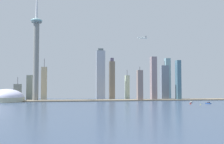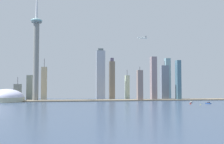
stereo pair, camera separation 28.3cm
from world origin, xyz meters
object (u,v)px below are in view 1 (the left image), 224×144
skyscraper_3 (44,83)px  skyscraper_7 (127,87)px  skyscraper_0 (31,88)px  airplane (142,38)px  skyscraper_6 (168,78)px  stadium_dome (6,98)px  skyscraper_9 (165,82)px  skyscraper_1 (18,92)px  skyscraper_8 (140,85)px  skyscraper_10 (101,75)px  boat_0 (191,103)px  channel_buoy_0 (201,105)px  skyscraper_11 (140,88)px  observation_tower (36,48)px  boat_2 (208,103)px  boat_1 (191,102)px  skyscraper_2 (178,80)px  skyscraper_5 (153,78)px  skyscraper_4 (112,80)px

skyscraper_3 → skyscraper_7: size_ratio=1.34×
skyscraper_7 → skyscraper_0: bearing=176.7°
skyscraper_0 → airplane: size_ratio=2.71×
skyscraper_6 → airplane: (-145.15, -177.70, 107.37)m
stadium_dome → skyscraper_9: size_ratio=0.78×
skyscraper_1 → skyscraper_8: size_ratio=0.70×
skyscraper_10 → boat_0: 327.19m
skyscraper_0 → channel_buoy_0: bearing=-38.7°
skyscraper_1 → skyscraper_6: 498.99m
skyscraper_6 → skyscraper_11: size_ratio=1.78×
skyscraper_8 → skyscraper_10: bearing=141.2°
observation_tower → skyscraper_0: (-20.75, 80.62, -116.36)m
stadium_dome → airplane: airplane is taller
skyscraper_8 → skyscraper_11: 121.89m
skyscraper_9 → boat_2: bearing=-84.5°
skyscraper_10 → skyscraper_11: size_ratio=2.10×
skyscraper_10 → boat_1: bearing=-45.9°
stadium_dome → skyscraper_2: bearing=1.4°
stadium_dome → skyscraper_5: size_ratio=0.72×
observation_tower → boat_1: size_ratio=27.45×
stadium_dome → skyscraper_8: (380.34, -1.91, 34.47)m
observation_tower → airplane: 308.45m
skyscraper_4 → airplane: 191.75m
skyscraper_7 → boat_1: size_ratio=7.43×
skyscraper_0 → boat_2: 531.67m
skyscraper_11 → boat_0: bearing=-81.5°
skyscraper_8 → skyscraper_11: size_ratio=1.29×
skyscraper_2 → skyscraper_5: (-77.06, 12.53, 5.43)m
skyscraper_1 → boat_2: 552.20m
skyscraper_7 → boat_2: 301.25m
skyscraper_2 → boat_1: size_ratio=9.50×
skyscraper_11 → airplane: airplane is taller
skyscraper_3 → boat_0: bearing=-36.5°
skyscraper_9 → boat_0: skyscraper_9 is taller
stadium_dome → skyscraper_6: size_ratio=0.69×
skyscraper_0 → skyscraper_2: 465.26m
observation_tower → boat_2: observation_tower is taller
stadium_dome → skyscraper_0: 122.81m
skyscraper_4 → skyscraper_3: bearing=175.3°
skyscraper_2 → skyscraper_6: (3.83, 97.33, 8.14)m
skyscraper_1 → airplane: size_ratio=2.48×
boat_1 → airplane: (-113.08, 62.24, 176.44)m
skyscraper_7 → channel_buoy_0: size_ratio=43.68×
boat_0 → skyscraper_0: bearing=-106.7°
boat_0 → skyscraper_4: bearing=-131.2°
skyscraper_0 → airplane: (313.72, -174.45, 138.77)m
observation_tower → skyscraper_9: size_ratio=2.88×
skyscraper_2 → skyscraper_9: 53.78m
skyscraper_4 → boat_2: (194.69, -249.19, -62.40)m
observation_tower → skyscraper_10: observation_tower is taller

